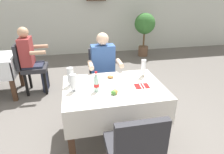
% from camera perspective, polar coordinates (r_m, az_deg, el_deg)
% --- Properties ---
extents(ground_plane, '(11.00, 11.00, 0.00)m').
position_cam_1_polar(ground_plane, '(2.70, 2.42, -18.06)').
color(ground_plane, '#66605B').
extents(back_wall, '(11.00, 0.12, 2.89)m').
position_cam_1_polar(back_wall, '(6.10, -7.30, 20.44)').
color(back_wall, silver).
rests_on(back_wall, ground).
extents(main_dining_table, '(1.21, 0.89, 0.76)m').
position_cam_1_polar(main_dining_table, '(2.41, 0.48, -6.36)').
color(main_dining_table, white).
rests_on(main_dining_table, ground).
extents(chair_far_diner_seat, '(0.44, 0.50, 0.97)m').
position_cam_1_polar(chair_far_diner_seat, '(3.16, -2.70, 0.63)').
color(chair_far_diner_seat, '#2D2D33').
rests_on(chair_far_diner_seat, ground).
extents(chair_near_camera_side, '(0.44, 0.50, 0.97)m').
position_cam_1_polar(chair_near_camera_side, '(1.79, 6.50, -20.77)').
color(chair_near_camera_side, '#2D2D33').
rests_on(chair_near_camera_side, ground).
extents(seated_diner_far, '(0.50, 0.46, 1.26)m').
position_cam_1_polar(seated_diner_far, '(3.00, -2.52, 2.56)').
color(seated_diner_far, '#282D42').
rests_on(seated_diner_far, ground).
extents(plate_near_camera, '(0.23, 0.23, 0.07)m').
position_cam_1_polar(plate_near_camera, '(2.14, 1.34, -4.85)').
color(plate_near_camera, white).
rests_on(plate_near_camera, main_dining_table).
extents(plate_far_diner, '(0.23, 0.23, 0.04)m').
position_cam_1_polar(plate_far_diner, '(2.53, -0.81, -0.17)').
color(plate_far_diner, white).
rests_on(plate_far_diner, main_dining_table).
extents(beer_glass_left, '(0.07, 0.07, 0.21)m').
position_cam_1_polar(beer_glass_left, '(2.22, -11.41, -1.69)').
color(beer_glass_left, white).
rests_on(beer_glass_left, main_dining_table).
extents(beer_glass_middle, '(0.07, 0.07, 0.24)m').
position_cam_1_polar(beer_glass_middle, '(2.59, 9.34, 2.64)').
color(beer_glass_middle, white).
rests_on(beer_glass_middle, main_dining_table).
extents(beer_glass_right, '(0.08, 0.08, 0.23)m').
position_cam_1_polar(beer_glass_right, '(2.36, -12.26, 0.25)').
color(beer_glass_right, white).
rests_on(beer_glass_right, main_dining_table).
extents(cola_bottle_primary, '(0.06, 0.06, 0.24)m').
position_cam_1_polar(cola_bottle_primary, '(2.18, -4.71, -1.76)').
color(cola_bottle_primary, silver).
rests_on(cola_bottle_primary, main_dining_table).
extents(napkin_cutlery_set, '(0.18, 0.19, 0.01)m').
position_cam_1_polar(napkin_cutlery_set, '(2.36, 8.89, -2.63)').
color(napkin_cutlery_set, maroon).
rests_on(napkin_cutlery_set, main_dining_table).
extents(background_chair_right, '(0.50, 0.44, 0.97)m').
position_cam_1_polar(background_chair_right, '(3.91, -23.40, 3.29)').
color(background_chair_right, '#2D2D33').
rests_on(background_chair_right, ground).
extents(background_patron, '(0.46, 0.50, 1.26)m').
position_cam_1_polar(background_patron, '(3.85, -23.07, 5.54)').
color(background_patron, '#282D42').
rests_on(background_patron, ground).
extents(potted_plant_corner, '(0.60, 0.60, 1.27)m').
position_cam_1_polar(potted_plant_corner, '(5.84, 9.73, 14.61)').
color(potted_plant_corner, brown).
rests_on(potted_plant_corner, ground).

